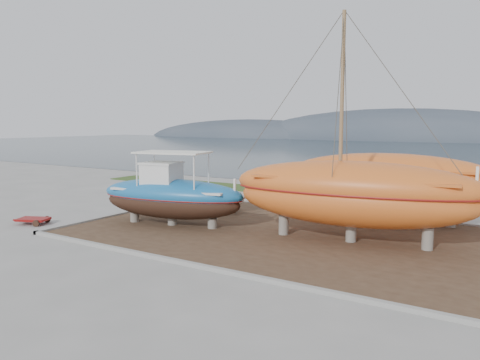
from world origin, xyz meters
The scene contains 10 objects.
ground centered at (0.00, 0.00, 0.00)m, with size 140.00×140.00×0.00m, color gray.
dirt_patch centered at (0.00, 4.00, 0.03)m, with size 18.00×12.00×0.06m, color #422D1E.
curb_frame centered at (0.00, 4.00, 0.07)m, with size 18.60×12.60×0.15m, color gray, non-canonical shape.
grass_strip centered at (0.00, 15.50, 0.04)m, with size 44.00×3.00×0.08m, color #284219.
sea centered at (0.00, 70.00, 0.00)m, with size 260.00×100.00×0.04m, color #182930, non-canonical shape.
blue_caique centered at (-5.01, 2.53, 1.85)m, with size 7.45×2.33×3.59m, color #1A63A1, non-canonical shape.
white_dinghy centered at (-5.46, 6.31, 0.68)m, with size 4.15×1.56×1.25m, color white, non-canonical shape.
orange_sailboat centered at (3.49, 4.07, 4.80)m, with size 10.41×3.07×9.49m, color #CE5E1F, non-canonical shape.
orange_bare_hull centered at (3.68, 9.06, 1.74)m, with size 10.25×3.08×3.36m, color #CE5E1F, non-canonical shape.
red_trailer centered at (-11.13, -0.89, 0.15)m, with size 2.18×1.09×0.31m, color maroon, non-canonical shape.
Camera 1 is at (9.84, -14.70, 5.07)m, focal length 35.00 mm.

